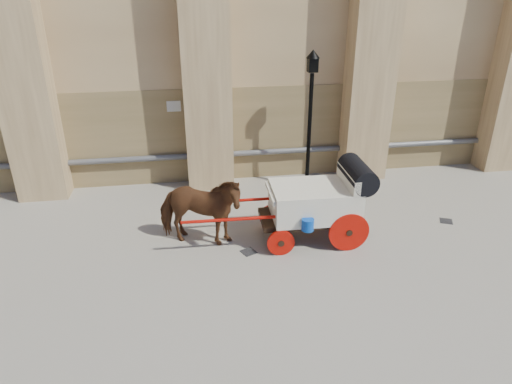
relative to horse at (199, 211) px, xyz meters
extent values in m
plane|color=gray|center=(1.49, -0.01, -0.92)|extent=(90.00, 90.00, 0.00)
cube|color=#8F774D|center=(3.49, 4.14, 0.58)|extent=(44.00, 0.35, 3.00)
cylinder|color=#59595B|center=(3.49, 3.87, -0.02)|extent=(42.00, 0.18, 0.18)
cube|color=beige|center=(-0.51, 3.96, 1.58)|extent=(0.42, 0.04, 0.32)
imported|color=brown|center=(0.00, 0.00, 0.00)|extent=(2.37, 1.61, 1.83)
cube|color=black|center=(2.69, -0.16, -0.31)|extent=(2.45, 1.17, 0.13)
cube|color=beige|center=(2.80, -0.16, 0.13)|extent=(2.13, 1.43, 0.77)
cube|color=beige|center=(3.63, -0.19, 0.57)|extent=(0.20, 1.38, 0.60)
cube|color=beige|center=(1.87, -0.14, 0.40)|extent=(0.42, 1.22, 0.11)
cylinder|color=black|center=(3.85, -0.19, 0.79)|extent=(0.65, 1.39, 0.62)
cylinder|color=#B50D04|center=(3.50, -0.86, -0.42)|extent=(0.99, 0.09, 0.99)
cylinder|color=#B50D04|center=(3.54, 0.50, -0.42)|extent=(0.99, 0.09, 0.99)
cylinder|color=#B50D04|center=(1.85, -0.82, -0.59)|extent=(0.66, 0.08, 0.66)
cylinder|color=#B50D04|center=(1.89, 0.54, -0.59)|extent=(0.66, 0.08, 0.66)
cylinder|color=#B50D04|center=(0.87, -0.60, 0.02)|extent=(2.64, 0.15, 0.08)
cylinder|color=#B50D04|center=(0.90, 0.39, 0.02)|extent=(2.64, 0.15, 0.08)
cylinder|color=#0842AF|center=(2.45, -0.92, -0.09)|extent=(0.29, 0.29, 0.29)
cylinder|color=black|center=(3.48, 2.96, 0.86)|extent=(0.12, 0.12, 3.55)
cone|color=black|center=(3.48, 2.96, -0.74)|extent=(0.35, 0.35, 0.35)
cube|color=black|center=(3.48, 2.96, 2.88)|extent=(0.28, 0.28, 0.41)
cone|color=black|center=(3.48, 2.96, 3.17)|extent=(0.39, 0.39, 0.24)
cube|color=black|center=(1.11, -0.58, -0.91)|extent=(0.42, 0.42, 0.01)
cube|color=black|center=(6.65, 0.11, -0.91)|extent=(0.42, 0.42, 0.01)
camera|label=1|loc=(-0.19, -9.86, 5.03)|focal=32.00mm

